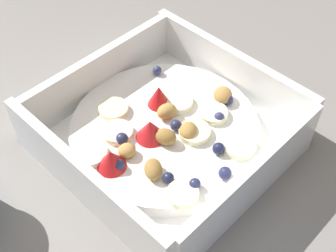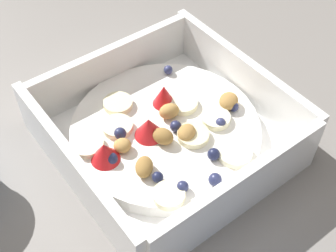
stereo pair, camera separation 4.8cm
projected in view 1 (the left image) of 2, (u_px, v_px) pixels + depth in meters
ground_plane at (155, 150)px, 0.49m from camera, size 2.40×2.40×0.00m
fruit_bowl at (167, 133)px, 0.48m from camera, size 0.23×0.23×0.07m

